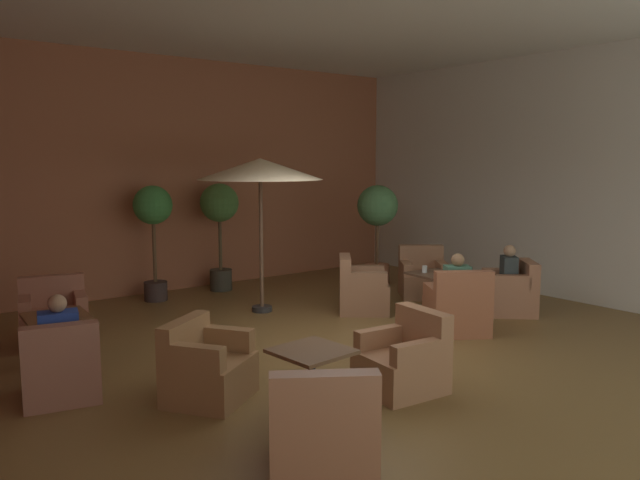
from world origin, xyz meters
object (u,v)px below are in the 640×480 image
object	(u,v)px
cafe_table_front_right	(56,326)
patron_blue_shirt	(59,331)
armchair_front_left_north	(457,309)
armchair_mid_center_south	(322,434)
armchair_front_right_north	(61,369)
iced_drink_cup	(425,269)
patron_with_friend	(457,281)
potted_tree_mid_left	(153,218)
patio_umbrella_tall_red	(260,170)
cafe_table_mid_center	(312,366)
patron_by_window	(509,268)
armchair_front_left_west	(361,291)
armchair_front_left_east	(510,293)
potted_tree_mid_right	(220,215)
potted_tree_left_corner	(377,218)
armchair_mid_center_north	(404,362)
cafe_table_front_left	(435,282)
armchair_front_right_east	(54,320)
armchair_front_left_south	(423,278)
armchair_mid_center_east	(207,369)

from	to	relation	value
cafe_table_front_right	patron_blue_shirt	xyz separation A→B (m)	(-0.21, -0.95, 0.19)
armchair_front_left_north	armchair_mid_center_south	distance (m)	4.27
armchair_front_right_north	iced_drink_cup	xyz separation A→B (m)	(5.52, 0.25, 0.37)
armchair_front_right_north	patron_with_friend	xyz separation A→B (m)	(5.01, -0.82, 0.42)
potted_tree_mid_left	armchair_front_right_north	bearing A→B (deg)	-124.69
armchair_front_left_north	patio_umbrella_tall_red	xyz separation A→B (m)	(-1.49, 2.68, 1.89)
cafe_table_mid_center	patron_by_window	xyz separation A→B (m)	(4.68, 1.19, 0.26)
armchair_front_right_north	armchair_front_left_west	bearing A→B (deg)	10.09
armchair_front_left_east	patron_with_friend	size ratio (longest dim) A/B	1.57
cafe_table_front_right	armchair_front_left_east	bearing A→B (deg)	-14.78
patron_by_window	patron_with_friend	world-z (taller)	patron_with_friend
armchair_front_right_north	potted_tree_mid_right	bearing A→B (deg)	44.07
armchair_front_right_north	patron_blue_shirt	world-z (taller)	patron_blue_shirt
armchair_front_left_north	armchair_front_right_north	xyz separation A→B (m)	(-4.98, 0.86, -0.03)
potted_tree_left_corner	patron_by_window	size ratio (longest dim) A/B	3.01
armchair_front_left_east	armchair_mid_center_north	world-z (taller)	armchair_mid_center_north
cafe_table_front_left	armchair_mid_center_north	xyz separation A→B (m)	(-2.74, -2.04, -0.18)
armchair_front_right_north	patron_blue_shirt	size ratio (longest dim) A/B	1.39
cafe_table_front_right	armchair_mid_center_north	bearing A→B (deg)	-47.59
cafe_table_front_right	potted_tree_left_corner	bearing A→B (deg)	11.23
armchair_front_right_east	potted_tree_mid_left	world-z (taller)	potted_tree_mid_left
armchair_front_left_north	potted_tree_left_corner	distance (m)	3.48
armchair_front_left_south	iced_drink_cup	xyz separation A→B (m)	(-0.81, -0.79, 0.36)
armchair_front_left_north	potted_tree_mid_right	xyz separation A→B (m)	(-1.24, 4.48, 1.05)
armchair_mid_center_north	iced_drink_cup	distance (m)	3.43
cafe_table_mid_center	patron_with_friend	bearing A→B (deg)	17.10
armchair_front_right_north	cafe_table_mid_center	size ratio (longest dim) A/B	1.29
potted_tree_mid_left	patron_blue_shirt	xyz separation A→B (m)	(-2.45, -3.51, -0.72)
armchair_front_left_east	armchair_front_right_east	xyz separation A→B (m)	(-6.05, 2.64, 0.00)
armchair_mid_center_south	patron_with_friend	xyz separation A→B (m)	(3.85, 1.94, 0.41)
armchair_front_left_east	cafe_table_mid_center	bearing A→B (deg)	-166.14
patron_with_friend	iced_drink_cup	distance (m)	1.19
armchair_front_right_east	patron_with_friend	world-z (taller)	patron_with_friend
armchair_front_left_south	armchair_front_left_west	size ratio (longest dim) A/B	1.03
cafe_table_front_right	potted_tree_left_corner	distance (m)	6.26
armchair_front_right_east	potted_tree_mid_left	bearing A→B (deg)	37.68
armchair_front_left_south	armchair_front_right_east	distance (m)	5.97
cafe_table_mid_center	potted_tree_mid_left	bearing A→B (deg)	82.69
armchair_front_left_west	iced_drink_cup	world-z (taller)	armchair_front_left_west
potted_tree_left_corner	patron_with_friend	xyz separation A→B (m)	(-1.30, -3.03, -0.57)
patron_with_friend	armchair_front_right_east	bearing A→B (deg)	148.44
armchair_front_left_west	armchair_mid_center_east	world-z (taller)	armchair_front_left_west
armchair_front_left_north	armchair_front_left_east	world-z (taller)	armchair_front_left_north
patio_umbrella_tall_red	patron_with_friend	distance (m)	3.39
armchair_front_left_north	cafe_table_mid_center	size ratio (longest dim) A/B	1.53
armchair_front_right_north	armchair_mid_center_south	distance (m)	2.99
cafe_table_mid_center	patron_blue_shirt	world-z (taller)	patron_blue_shirt
cafe_table_front_right	armchair_mid_center_south	world-z (taller)	armchair_mid_center_south
armchair_mid_center_south	potted_tree_mid_left	distance (m)	6.54
cafe_table_mid_center	iced_drink_cup	world-z (taller)	iced_drink_cup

